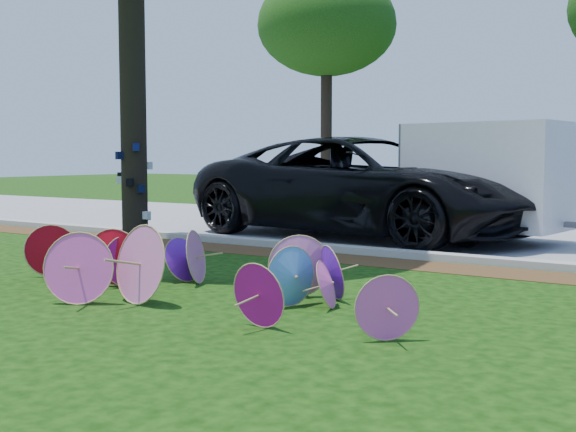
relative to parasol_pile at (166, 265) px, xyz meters
The scene contains 7 objects.
ground 0.79m from the parasol_pile, 62.42° to the right, with size 90.00×90.00×0.00m, color black.
mulch_strip 3.91m from the parasol_pile, 85.22° to the left, with size 90.00×1.00×0.01m, color #472D16.
curb 4.60m from the parasol_pile, 85.95° to the left, with size 90.00×0.30×0.12m, color #B7B5AD.
street 8.74m from the parasol_pile, 87.87° to the left, with size 90.00×8.00×0.01m, color gray.
parasol_pile is the anchor object (origin of this frame).
black_van 7.08m from the parasol_pile, 97.62° to the left, with size 3.42×7.41×2.06m, color black.
cargo_trailer 7.53m from the parasol_pile, 78.24° to the left, with size 2.83×1.80×2.58m, color silver.
Camera 1 is at (5.53, -5.68, 1.66)m, focal length 45.00 mm.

